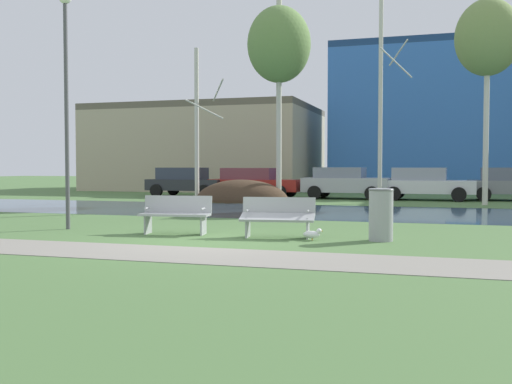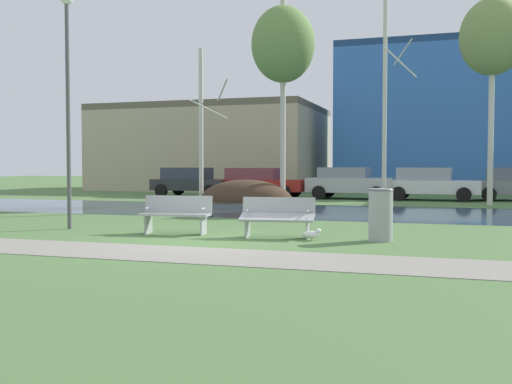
{
  "view_description": "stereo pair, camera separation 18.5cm",
  "coord_description": "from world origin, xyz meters",
  "px_view_note": "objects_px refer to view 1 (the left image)",
  "views": [
    {
      "loc": [
        4.5,
        -11.35,
        1.55
      ],
      "look_at": [
        0.59,
        1.42,
        0.97
      ],
      "focal_mm": 41.81,
      "sensor_mm": 36.0,
      "label": 1
    },
    {
      "loc": [
        4.68,
        -11.3,
        1.55
      ],
      "look_at": [
        0.59,
        1.42,
        0.97
      ],
      "focal_mm": 41.81,
      "sensor_mm": 36.0,
      "label": 2
    }
  ],
  "objects_px": {
    "bench_left": "(176,213)",
    "trash_bin": "(381,214)",
    "streetlamp": "(66,73)",
    "parked_wagon_fourth_white": "(425,183)",
    "parked_van_nearest_dark": "(186,181)",
    "parked_hatch_third_silver": "(345,182)",
    "parked_sedan_second_red": "(254,182)",
    "bench_right": "(278,216)",
    "seagull": "(313,234)"
  },
  "relations": [
    {
      "from": "seagull",
      "to": "parked_van_nearest_dark",
      "type": "xyz_separation_m",
      "value": [
        -9.9,
        16.04,
        0.64
      ]
    },
    {
      "from": "parked_van_nearest_dark",
      "to": "parked_hatch_third_silver",
      "type": "distance_m",
      "value": 8.16
    },
    {
      "from": "bench_left",
      "to": "trash_bin",
      "type": "relative_size",
      "value": 1.53
    },
    {
      "from": "trash_bin",
      "to": "parked_sedan_second_red",
      "type": "distance_m",
      "value": 17.61
    },
    {
      "from": "bench_left",
      "to": "parked_sedan_second_red",
      "type": "distance_m",
      "value": 16.24
    },
    {
      "from": "parked_wagon_fourth_white",
      "to": "streetlamp",
      "type": "bearing_deg",
      "value": -117.56
    },
    {
      "from": "bench_left",
      "to": "trash_bin",
      "type": "height_order",
      "value": "trash_bin"
    },
    {
      "from": "streetlamp",
      "to": "parked_wagon_fourth_white",
      "type": "relative_size",
      "value": 1.35
    },
    {
      "from": "seagull",
      "to": "streetlamp",
      "type": "height_order",
      "value": "streetlamp"
    },
    {
      "from": "trash_bin",
      "to": "seagull",
      "type": "distance_m",
      "value": 1.47
    },
    {
      "from": "trash_bin",
      "to": "parked_van_nearest_dark",
      "type": "distance_m",
      "value": 19.33
    },
    {
      "from": "trash_bin",
      "to": "parked_wagon_fourth_white",
      "type": "distance_m",
      "value": 15.7
    },
    {
      "from": "bench_right",
      "to": "trash_bin",
      "type": "bearing_deg",
      "value": 2.36
    },
    {
      "from": "bench_left",
      "to": "seagull",
      "type": "height_order",
      "value": "bench_left"
    },
    {
      "from": "parked_hatch_third_silver",
      "to": "parked_wagon_fourth_white",
      "type": "height_order",
      "value": "parked_hatch_third_silver"
    },
    {
      "from": "trash_bin",
      "to": "parked_wagon_fourth_white",
      "type": "height_order",
      "value": "parked_wagon_fourth_white"
    },
    {
      "from": "seagull",
      "to": "parked_hatch_third_silver",
      "type": "bearing_deg",
      "value": 96.16
    },
    {
      "from": "bench_left",
      "to": "bench_right",
      "type": "xyz_separation_m",
      "value": [
        2.41,
        0.0,
        0.0
      ]
    },
    {
      "from": "parked_hatch_third_silver",
      "to": "parked_wagon_fourth_white",
      "type": "relative_size",
      "value": 0.96
    },
    {
      "from": "trash_bin",
      "to": "parked_hatch_third_silver",
      "type": "relative_size",
      "value": 0.26
    },
    {
      "from": "seagull",
      "to": "parked_wagon_fourth_white",
      "type": "height_order",
      "value": "parked_wagon_fourth_white"
    },
    {
      "from": "parked_sedan_second_red",
      "to": "seagull",
      "type": "bearing_deg",
      "value": -68.78
    },
    {
      "from": "trash_bin",
      "to": "streetlamp",
      "type": "xyz_separation_m",
      "value": [
        -7.59,
        0.1,
        3.27
      ]
    },
    {
      "from": "parked_hatch_third_silver",
      "to": "seagull",
      "type": "bearing_deg",
      "value": -83.84
    },
    {
      "from": "seagull",
      "to": "parked_hatch_third_silver",
      "type": "relative_size",
      "value": 0.1
    },
    {
      "from": "parked_sedan_second_red",
      "to": "parked_hatch_third_silver",
      "type": "xyz_separation_m",
      "value": [
        4.54,
        -0.04,
        0.02
      ]
    },
    {
      "from": "parked_van_nearest_dark",
      "to": "parked_sedan_second_red",
      "type": "height_order",
      "value": "parked_van_nearest_dark"
    },
    {
      "from": "seagull",
      "to": "streetlamp",
      "type": "bearing_deg",
      "value": 175.96
    },
    {
      "from": "parked_van_nearest_dark",
      "to": "parked_wagon_fourth_white",
      "type": "xyz_separation_m",
      "value": [
        11.82,
        -0.01,
        0.0
      ]
    },
    {
      "from": "parked_van_nearest_dark",
      "to": "parked_hatch_third_silver",
      "type": "xyz_separation_m",
      "value": [
        8.16,
        0.1,
        0.02
      ]
    },
    {
      "from": "seagull",
      "to": "parked_hatch_third_silver",
      "type": "distance_m",
      "value": 16.25
    },
    {
      "from": "streetlamp",
      "to": "parked_wagon_fourth_white",
      "type": "distance_m",
      "value": 17.85
    },
    {
      "from": "bench_right",
      "to": "streetlamp",
      "type": "relative_size",
      "value": 0.29
    },
    {
      "from": "trash_bin",
      "to": "streetlamp",
      "type": "distance_m",
      "value": 8.26
    },
    {
      "from": "parked_van_nearest_dark",
      "to": "bench_right",
      "type": "bearing_deg",
      "value": -60.1
    },
    {
      "from": "bench_left",
      "to": "trash_bin",
      "type": "distance_m",
      "value": 4.6
    },
    {
      "from": "bench_left",
      "to": "parked_sedan_second_red",
      "type": "bearing_deg",
      "value": 100.86
    },
    {
      "from": "trash_bin",
      "to": "parked_van_nearest_dark",
      "type": "relative_size",
      "value": 0.26
    },
    {
      "from": "trash_bin",
      "to": "parked_sedan_second_red",
      "type": "xyz_separation_m",
      "value": [
        -7.66,
        15.86,
        0.21
      ]
    },
    {
      "from": "parked_wagon_fourth_white",
      "to": "trash_bin",
      "type": "bearing_deg",
      "value": -92.0
    },
    {
      "from": "parked_van_nearest_dark",
      "to": "parked_hatch_third_silver",
      "type": "relative_size",
      "value": 1.0
    },
    {
      "from": "bench_right",
      "to": "streetlamp",
      "type": "height_order",
      "value": "streetlamp"
    },
    {
      "from": "bench_right",
      "to": "parked_hatch_third_silver",
      "type": "xyz_separation_m",
      "value": [
        -0.93,
        15.9,
        0.32
      ]
    },
    {
      "from": "streetlamp",
      "to": "seagull",
      "type": "bearing_deg",
      "value": -4.04
    },
    {
      "from": "seagull",
      "to": "streetlamp",
      "type": "distance_m",
      "value": 7.25
    },
    {
      "from": "trash_bin",
      "to": "seagull",
      "type": "bearing_deg",
      "value": -166.29
    },
    {
      "from": "trash_bin",
      "to": "parked_hatch_third_silver",
      "type": "xyz_separation_m",
      "value": [
        -3.11,
        15.81,
        0.23
      ]
    },
    {
      "from": "bench_left",
      "to": "parked_wagon_fourth_white",
      "type": "bearing_deg",
      "value": 71.94
    },
    {
      "from": "bench_left",
      "to": "parked_sedan_second_red",
      "type": "xyz_separation_m",
      "value": [
        -3.06,
        15.95,
        0.3
      ]
    },
    {
      "from": "streetlamp",
      "to": "parked_van_nearest_dark",
      "type": "relative_size",
      "value": 1.41
    }
  ]
}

